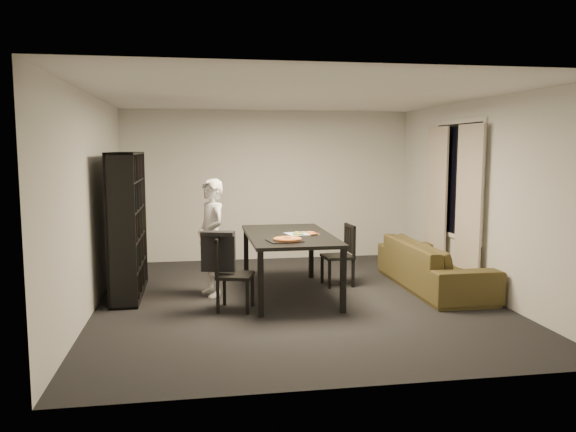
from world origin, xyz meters
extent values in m
cube|color=black|center=(0.00, 0.00, 0.00)|extent=(5.00, 5.50, 0.01)
cube|color=white|center=(0.00, 0.00, 2.60)|extent=(5.00, 5.50, 0.01)
cube|color=silver|center=(0.00, 2.75, 1.30)|extent=(5.00, 0.01, 2.60)
cube|color=silver|center=(0.00, -2.75, 1.30)|extent=(5.00, 0.01, 2.60)
cube|color=silver|center=(-2.50, 0.00, 1.30)|extent=(0.01, 5.50, 2.60)
cube|color=silver|center=(2.50, 0.00, 1.30)|extent=(0.01, 5.50, 2.60)
cube|color=black|center=(2.48, 0.60, 1.50)|extent=(0.02, 1.40, 1.60)
cube|color=white|center=(2.48, 0.60, 1.50)|extent=(0.03, 1.52, 1.72)
cube|color=#BFB2A3|center=(2.40, 0.08, 1.15)|extent=(0.03, 0.70, 2.25)
cube|color=#BFB2A3|center=(2.40, 1.12, 1.15)|extent=(0.03, 0.70, 2.25)
cube|color=black|center=(-2.16, 0.60, 0.95)|extent=(0.35, 1.50, 1.90)
cube|color=black|center=(-0.05, 0.24, 0.80)|extent=(1.09, 1.97, 0.04)
cube|color=black|center=(-0.54, -0.69, 0.39)|extent=(0.07, 0.07, 0.78)
cube|color=black|center=(0.44, -0.69, 0.39)|extent=(0.07, 0.07, 0.78)
cube|color=black|center=(-0.54, 1.17, 0.39)|extent=(0.07, 0.07, 0.78)
cube|color=black|center=(0.44, 1.17, 0.39)|extent=(0.07, 0.07, 0.78)
cube|color=black|center=(-0.81, -0.35, 0.42)|extent=(0.51, 0.51, 0.04)
cube|color=black|center=(-0.99, -0.30, 0.66)|extent=(0.15, 0.41, 0.44)
cube|color=black|center=(-0.99, -0.30, 0.86)|extent=(0.13, 0.39, 0.05)
cube|color=black|center=(-0.69, -0.57, 0.20)|extent=(0.04, 0.04, 0.40)
cube|color=black|center=(-0.59, -0.23, 0.20)|extent=(0.04, 0.04, 0.40)
cube|color=black|center=(-1.03, -0.47, 0.20)|extent=(0.04, 0.04, 0.40)
cube|color=black|center=(-0.93, -0.13, 0.20)|extent=(0.04, 0.04, 0.40)
cube|color=black|center=(0.72, 0.65, 0.41)|extent=(0.44, 0.44, 0.04)
cube|color=black|center=(0.90, 0.67, 0.65)|extent=(0.07, 0.41, 0.43)
cube|color=black|center=(0.90, 0.67, 0.85)|extent=(0.06, 0.39, 0.05)
cube|color=black|center=(0.53, 0.81, 0.20)|extent=(0.04, 0.04, 0.40)
cube|color=black|center=(0.56, 0.46, 0.20)|extent=(0.04, 0.04, 0.40)
cube|color=black|center=(0.88, 0.84, 0.20)|extent=(0.04, 0.04, 0.40)
cube|color=black|center=(0.91, 0.49, 0.20)|extent=(0.04, 0.04, 0.40)
cube|color=black|center=(-1.01, -0.29, 0.69)|extent=(0.42, 0.19, 0.44)
cube|color=black|center=(-1.01, -0.29, 0.93)|extent=(0.42, 0.27, 0.05)
imported|color=white|center=(-1.06, 0.38, 0.78)|extent=(0.55, 0.66, 1.55)
cube|color=black|center=(-0.20, -0.32, 0.83)|extent=(0.45, 0.39, 0.01)
cylinder|color=#95522B|center=(-0.16, -0.32, 0.84)|extent=(0.35, 0.35, 0.02)
cylinder|color=gold|center=(-0.16, -0.32, 0.86)|extent=(0.31, 0.31, 0.01)
cube|color=white|center=(0.11, 0.22, 0.82)|extent=(0.45, 0.38, 0.01)
imported|color=#44391B|center=(2.01, 0.27, 0.33)|extent=(0.88, 2.26, 0.66)
camera|label=1|loc=(-1.26, -7.00, 1.95)|focal=35.00mm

